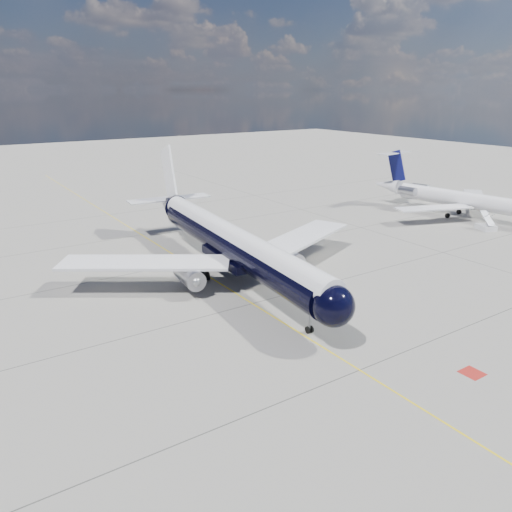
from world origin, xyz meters
name	(u,v)px	position (x,y,z in m)	size (l,w,h in m)	color
ground	(170,252)	(0.00, 30.00, 0.00)	(320.00, 320.00, 0.00)	gray
taxiway_centerline	(186,263)	(0.00, 25.00, 0.00)	(0.16, 160.00, 0.01)	yellow
red_marking	(472,373)	(6.80, -10.00, 0.00)	(1.60, 1.60, 0.01)	maroon
main_airliner	(229,241)	(2.25, 18.35, 4.06)	(37.08, 45.33, 13.09)	black
regional_jet	(450,197)	(48.32, 22.79, 3.20)	(25.85, 29.94, 10.15)	white
boarding_stair	(486,226)	(44.96, 13.53, 0.54)	(2.94, 3.25, 2.93)	white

